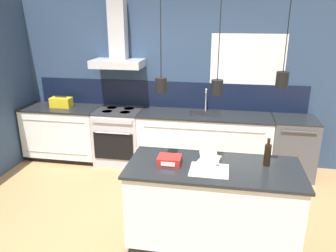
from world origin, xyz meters
TOP-DOWN VIEW (x-y plane):
  - ground_plane at (0.00, 0.00)m, footprint 16.00×16.00m
  - wall_back at (-0.04, 2.00)m, footprint 5.60×2.31m
  - counter_run_left at (-1.74, 1.69)m, footprint 1.26×0.64m
  - counter_run_sink at (0.64, 1.69)m, footprint 2.05×0.64m
  - oven_range at (-0.75, 1.69)m, footprint 0.74×0.66m
  - dishwasher at (1.98, 1.69)m, footprint 0.64×0.65m
  - kitchen_island at (0.86, -0.15)m, footprint 1.76×0.79m
  - bottle_on_island at (1.39, -0.03)m, footprint 0.07×0.07m
  - book_stack at (0.81, -0.04)m, footprint 0.26×0.32m
  - red_supply_box at (0.41, -0.17)m, footprint 0.24×0.19m
  - paper_pile at (0.82, -0.25)m, footprint 0.38×0.33m
  - yellow_toolbox at (-1.73, 1.69)m, footprint 0.34×0.18m

SIDE VIEW (x-z plane):
  - ground_plane at x=0.00m, z-range 0.00..0.00m
  - dishwasher at x=1.98m, z-range 0.00..0.91m
  - oven_range at x=-0.75m, z-range 0.00..0.91m
  - kitchen_island at x=0.86m, z-range 0.00..0.91m
  - counter_run_left at x=-1.74m, z-range 0.01..0.92m
  - counter_run_sink at x=0.64m, z-range -0.18..1.10m
  - paper_pile at x=0.82m, z-range 0.91..0.92m
  - book_stack at x=0.81m, z-range 0.91..0.97m
  - red_supply_box at x=0.41m, z-range 0.91..0.99m
  - yellow_toolbox at x=-1.73m, z-range 0.90..1.09m
  - bottle_on_island at x=1.39m, z-range 0.88..1.18m
  - wall_back at x=-0.04m, z-range 0.06..2.66m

